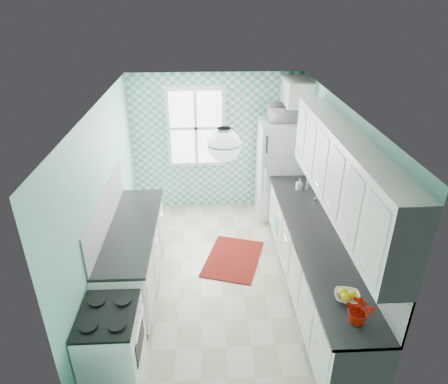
{
  "coord_description": "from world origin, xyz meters",
  "views": [
    {
      "loc": [
        -0.19,
        -4.6,
        3.74
      ],
      "look_at": [
        0.05,
        0.25,
        1.25
      ],
      "focal_mm": 32.0,
      "sensor_mm": 36.0,
      "label": 1
    }
  ],
  "objects_px": {
    "ceiling_light": "(224,145)",
    "potted_plant": "(360,310)",
    "sink": "(301,202)",
    "fruit_bowl": "(347,297)",
    "fridge": "(279,170)",
    "microwave": "(283,113)",
    "stove": "(112,344)"
  },
  "relations": [
    {
      "from": "ceiling_light",
      "to": "potted_plant",
      "type": "height_order",
      "value": "ceiling_light"
    },
    {
      "from": "ceiling_light",
      "to": "sink",
      "type": "distance_m",
      "value": 2.25
    },
    {
      "from": "fruit_bowl",
      "to": "ceiling_light",
      "type": "bearing_deg",
      "value": 146.96
    },
    {
      "from": "ceiling_light",
      "to": "fruit_bowl",
      "type": "relative_size",
      "value": 1.39
    },
    {
      "from": "fridge",
      "to": "sink",
      "type": "bearing_deg",
      "value": -82.33
    },
    {
      "from": "fridge",
      "to": "fruit_bowl",
      "type": "distance_m",
      "value": 3.38
    },
    {
      "from": "potted_plant",
      "to": "microwave",
      "type": "height_order",
      "value": "microwave"
    },
    {
      "from": "sink",
      "to": "microwave",
      "type": "bearing_deg",
      "value": 92.98
    },
    {
      "from": "fridge",
      "to": "fruit_bowl",
      "type": "xyz_separation_m",
      "value": [
        0.09,
        -3.38,
        0.09
      ]
    },
    {
      "from": "ceiling_light",
      "to": "microwave",
      "type": "distance_m",
      "value": 2.86
    },
    {
      "from": "ceiling_light",
      "to": "fruit_bowl",
      "type": "bearing_deg",
      "value": -33.04
    },
    {
      "from": "fruit_bowl",
      "to": "microwave",
      "type": "height_order",
      "value": "microwave"
    },
    {
      "from": "stove",
      "to": "sink",
      "type": "height_order",
      "value": "sink"
    },
    {
      "from": "ceiling_light",
      "to": "fridge",
      "type": "height_order",
      "value": "ceiling_light"
    },
    {
      "from": "sink",
      "to": "microwave",
      "type": "height_order",
      "value": "microwave"
    },
    {
      "from": "fridge",
      "to": "potted_plant",
      "type": "xyz_separation_m",
      "value": [
        0.09,
        -3.69,
        0.21
      ]
    },
    {
      "from": "sink",
      "to": "potted_plant",
      "type": "bearing_deg",
      "value": -91.21
    },
    {
      "from": "ceiling_light",
      "to": "fruit_bowl",
      "type": "height_order",
      "value": "ceiling_light"
    },
    {
      "from": "ceiling_light",
      "to": "potted_plant",
      "type": "xyz_separation_m",
      "value": [
        1.2,
        -1.09,
        -1.23
      ]
    },
    {
      "from": "fridge",
      "to": "microwave",
      "type": "height_order",
      "value": "microwave"
    },
    {
      "from": "ceiling_light",
      "to": "microwave",
      "type": "height_order",
      "value": "ceiling_light"
    },
    {
      "from": "sink",
      "to": "ceiling_light",
      "type": "bearing_deg",
      "value": -134.07
    },
    {
      "from": "fridge",
      "to": "stove",
      "type": "height_order",
      "value": "fridge"
    },
    {
      "from": "sink",
      "to": "microwave",
      "type": "relative_size",
      "value": 1.14
    },
    {
      "from": "fruit_bowl",
      "to": "microwave",
      "type": "distance_m",
      "value": 3.5
    },
    {
      "from": "potted_plant",
      "to": "stove",
      "type": "bearing_deg",
      "value": 173.05
    },
    {
      "from": "stove",
      "to": "microwave",
      "type": "height_order",
      "value": "microwave"
    },
    {
      "from": "fruit_bowl",
      "to": "potted_plant",
      "type": "xyz_separation_m",
      "value": [
        0.0,
        -0.31,
        0.12
      ]
    },
    {
      "from": "ceiling_light",
      "to": "fridge",
      "type": "distance_m",
      "value": 3.17
    },
    {
      "from": "stove",
      "to": "potted_plant",
      "type": "height_order",
      "value": "potted_plant"
    },
    {
      "from": "ceiling_light",
      "to": "potted_plant",
      "type": "relative_size",
      "value": 1.18
    },
    {
      "from": "stove",
      "to": "fruit_bowl",
      "type": "xyz_separation_m",
      "value": [
        2.4,
        0.02,
        0.52
      ]
    }
  ]
}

